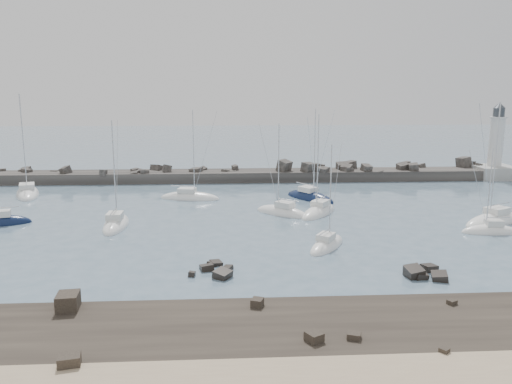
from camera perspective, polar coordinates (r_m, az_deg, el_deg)
ground at (r=53.58m, az=-0.46°, el=-5.60°), size 400.00×400.00×0.00m
rock_shelf at (r=33.18m, az=1.85°, el=-16.54°), size 140.00×12.00×1.88m
rock_cluster_near at (r=44.62m, az=-4.61°, el=-9.11°), size 4.02×4.93×1.52m
rock_cluster_far at (r=45.82m, az=18.72°, el=-8.99°), size 3.72×3.87×1.81m
breakwater at (r=90.67m, az=-6.26°, el=1.48°), size 115.00×6.99×5.30m
lighthouse at (r=102.81m, az=25.58°, el=3.15°), size 7.00×7.00×14.60m
sailboat_1 at (r=85.20m, az=-24.64°, el=-0.22°), size 6.77×11.11×16.71m
sailboat_3 at (r=61.44m, az=-15.71°, el=-3.69°), size 2.76×8.52×13.56m
sailboat_4 at (r=75.23m, az=-7.57°, el=-0.69°), size 9.46×4.69×14.26m
sailboat_5 at (r=65.27m, az=3.03°, el=-2.42°), size 7.67×7.10×12.81m
sailboat_6 at (r=65.95m, az=7.18°, el=-2.36°), size 7.14×8.91×14.02m
sailboat_7 at (r=51.96m, az=8.10°, el=-6.10°), size 5.70×7.21×11.40m
sailboat_8 at (r=75.02m, az=6.18°, el=-0.68°), size 7.66×9.06×14.51m
sailboat_9 at (r=62.37m, az=25.21°, el=-4.14°), size 6.59×2.42×10.49m
sailboat_10 at (r=67.42m, az=25.51°, el=-3.07°), size 10.22×7.50×15.75m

